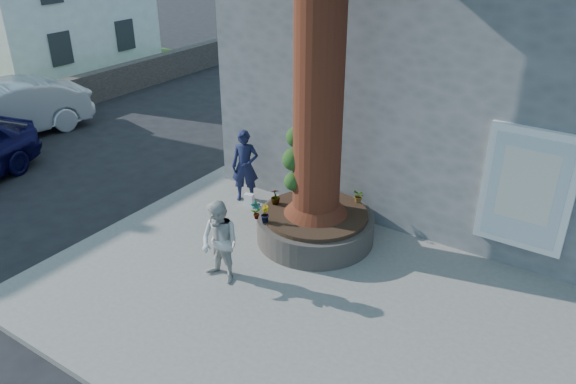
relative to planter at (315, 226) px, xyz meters
The scene contains 13 objects.
ground 2.19m from the planter, 111.80° to the right, with size 120.00×120.00×0.00m, color black.
pavement 1.27m from the planter, 55.01° to the right, with size 9.00×8.00×0.12m, color slate.
yellow_line 4.00m from the planter, 165.44° to the right, with size 0.10×30.00×0.01m, color yellow.
stone_shop 6.12m from the planter, 71.86° to the left, with size 10.30×8.30×6.30m.
planter is the anchor object (origin of this frame).
man 2.33m from the planter, 164.65° to the left, with size 0.60×0.39×1.64m, color #141937.
woman 2.24m from the planter, 107.27° to the right, with size 0.74×0.58×1.52m, color #B2B1AB.
shopping_bag 1.99m from the planter, 168.43° to the left, with size 0.20×0.12×0.28m, color white.
car_silver 10.61m from the planter, behind, with size 1.67×4.80×1.58m, color #AEB1B6.
plant_a 1.27m from the planter, 133.53° to the right, with size 0.19×0.13×0.36m, color gray.
plant_b 1.15m from the planter, 125.33° to the right, with size 0.19×0.18×0.34m, color gray.
plant_c 0.98m from the planter, behind, with size 0.18×0.18×0.33m, color gray.
plant_d 1.08m from the planter, 59.90° to the left, with size 0.24×0.21×0.27m, color gray.
Camera 1 is at (5.68, -6.25, 5.96)m, focal length 35.00 mm.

